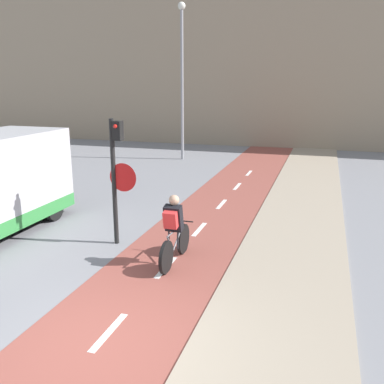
% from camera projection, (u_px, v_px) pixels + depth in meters
% --- Properties ---
extents(ground_plane, '(120.00, 120.00, 0.00)m').
position_uv_depth(ground_plane, '(93.00, 352.00, 6.18)').
color(ground_plane, gray).
extents(bike_lane, '(2.53, 60.00, 0.02)m').
position_uv_depth(bike_lane, '(93.00, 351.00, 6.19)').
color(bike_lane, brown).
rests_on(bike_lane, ground_plane).
extents(building_row_background, '(60.00, 5.20, 10.48)m').
position_uv_depth(building_row_background, '(281.00, 57.00, 26.41)').
color(building_row_background, gray).
rests_on(building_row_background, ground_plane).
extents(traffic_light_pole, '(0.67, 0.25, 2.99)m').
position_uv_depth(traffic_light_pole, '(117.00, 168.00, 9.87)').
color(traffic_light_pole, black).
rests_on(traffic_light_pole, ground_plane).
extents(street_lamp_far, '(0.36, 0.36, 7.38)m').
position_uv_depth(street_lamp_far, '(182.00, 67.00, 20.49)').
color(street_lamp_far, gray).
rests_on(street_lamp_far, ground_plane).
extents(cyclist_near, '(0.46, 1.79, 1.52)m').
position_uv_depth(cyclist_near, '(174.00, 232.00, 9.01)').
color(cyclist_near, black).
rests_on(cyclist_near, ground_plane).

